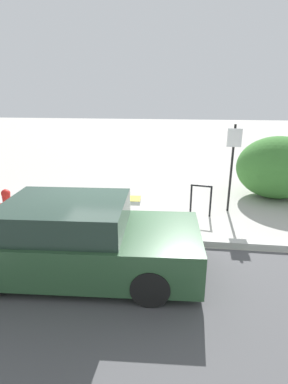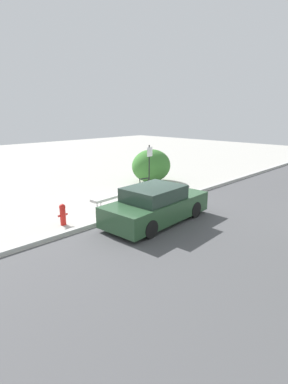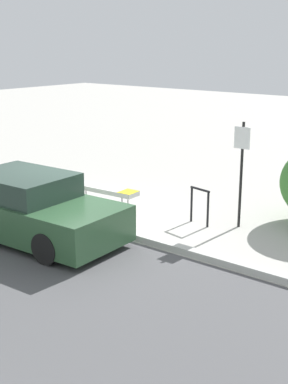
% 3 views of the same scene
% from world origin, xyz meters
% --- Properties ---
extents(ground_plane, '(60.00, 60.00, 0.00)m').
position_xyz_m(ground_plane, '(0.00, 0.00, 0.00)').
color(ground_plane, '#ADAAA3').
extents(road_strip, '(60.00, 10.00, 0.01)m').
position_xyz_m(road_strip, '(0.00, -5.15, 0.00)').
color(road_strip, '#4C4C4F').
rests_on(road_strip, ground_plane).
extents(curb, '(60.00, 0.20, 0.13)m').
position_xyz_m(curb, '(0.00, 0.00, 0.07)').
color(curb, '#B7B7B2').
rests_on(curb, ground_plane).
extents(bench, '(1.90, 0.54, 0.55)m').
position_xyz_m(bench, '(-0.45, 1.13, 0.48)').
color(bench, '#99999E').
rests_on(bench, ground_plane).
extents(bike_rack, '(0.55, 0.15, 0.83)m').
position_xyz_m(bike_rack, '(1.98, 1.61, 0.50)').
color(bike_rack, black).
rests_on(bike_rack, ground_plane).
extents(sign_post, '(0.36, 0.08, 2.30)m').
position_xyz_m(sign_post, '(2.75, 2.00, 1.38)').
color(sign_post, black).
rests_on(sign_post, ground_plane).
extents(fire_hydrant, '(0.36, 0.22, 0.77)m').
position_xyz_m(fire_hydrant, '(-2.86, 0.85, 0.41)').
color(fire_hydrant, red).
rests_on(fire_hydrant, ground_plane).
extents(shrub_hedge, '(2.38, 1.98, 1.84)m').
position_xyz_m(shrub_hedge, '(4.30, 3.32, 0.92)').
color(shrub_hedge, '#3D7A33').
rests_on(shrub_hedge, ground_plane).
extents(parked_car_near, '(4.28, 1.94, 1.33)m').
position_xyz_m(parked_car_near, '(-0.34, -1.27, 0.62)').
color(parked_car_near, black).
rests_on(parked_car_near, ground_plane).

